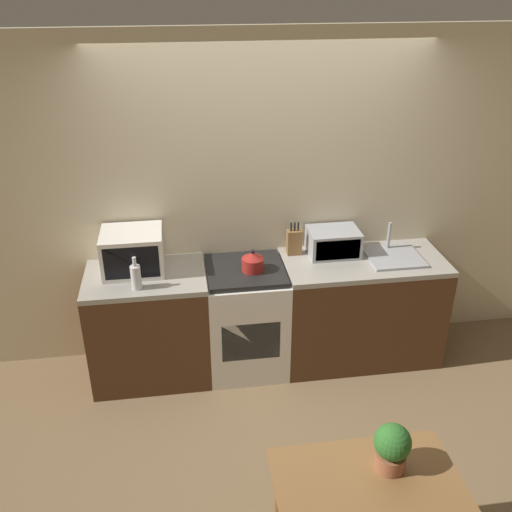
% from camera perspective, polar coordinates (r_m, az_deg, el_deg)
% --- Properties ---
extents(ground_plane, '(16.00, 16.00, 0.00)m').
position_cam_1_polar(ground_plane, '(4.42, 2.52, -15.06)').
color(ground_plane, brown).
extents(wall_back, '(10.00, 0.06, 2.60)m').
position_cam_1_polar(wall_back, '(4.51, 0.68, 5.47)').
color(wall_back, beige).
rests_on(wall_back, ground_plane).
extents(counter_left_run, '(0.90, 0.62, 0.90)m').
position_cam_1_polar(counter_left_run, '(4.56, -10.58, -6.83)').
color(counter_left_run, '#4C2D19').
rests_on(counter_left_run, ground_plane).
extents(counter_right_run, '(1.27, 0.62, 0.90)m').
position_cam_1_polar(counter_right_run, '(4.77, 10.35, -5.17)').
color(counter_right_run, '#4C2D19').
rests_on(counter_right_run, ground_plane).
extents(stove_range, '(0.62, 0.62, 0.90)m').
position_cam_1_polar(stove_range, '(4.58, -1.02, -6.21)').
color(stove_range, silver).
rests_on(stove_range, ground_plane).
extents(kettle, '(0.17, 0.17, 0.17)m').
position_cam_1_polar(kettle, '(4.28, -0.35, -0.57)').
color(kettle, maroon).
rests_on(kettle, stove_range).
extents(microwave, '(0.45, 0.39, 0.31)m').
position_cam_1_polar(microwave, '(4.35, -12.23, 0.45)').
color(microwave, silver).
rests_on(microwave, counter_left_run).
extents(bottle, '(0.07, 0.07, 0.25)m').
position_cam_1_polar(bottle, '(4.12, -11.92, -2.03)').
color(bottle, silver).
rests_on(bottle, counter_left_run).
extents(knife_block, '(0.12, 0.08, 0.27)m').
position_cam_1_polar(knife_block, '(4.53, 3.85, 1.42)').
color(knife_block, brown).
rests_on(knife_block, counter_right_run).
extents(toaster_oven, '(0.40, 0.30, 0.21)m').
position_cam_1_polar(toaster_oven, '(4.56, 7.74, 1.38)').
color(toaster_oven, '#999BA0').
rests_on(toaster_oven, counter_right_run).
extents(sink_basin, '(0.42, 0.41, 0.24)m').
position_cam_1_polar(sink_basin, '(4.63, 13.58, 0.04)').
color(sink_basin, '#999BA0').
rests_on(sink_basin, counter_right_run).
extents(dining_table, '(0.92, 0.70, 0.72)m').
position_cam_1_polar(dining_table, '(3.07, 11.42, -23.31)').
color(dining_table, brown).
rests_on(dining_table, ground_plane).
extents(potted_plant, '(0.18, 0.18, 0.26)m').
position_cam_1_polar(potted_plant, '(3.02, 13.44, -18.06)').
color(potted_plant, '#9E5B3D').
rests_on(potted_plant, dining_table).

